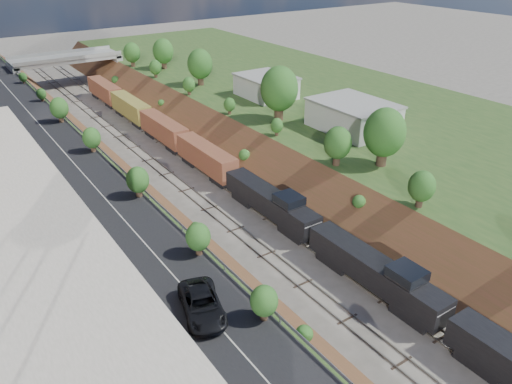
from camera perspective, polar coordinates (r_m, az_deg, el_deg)
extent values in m
cube|color=#2D4F20|center=(90.73, 11.56, 8.10)|extent=(44.00, 180.00, 5.00)
cube|color=brown|center=(69.50, -15.32, -0.55)|extent=(10.00, 180.00, 10.00)
cube|color=brown|center=(78.23, -0.13, 3.62)|extent=(10.00, 180.00, 10.00)
cube|color=gray|center=(72.13, -9.11, 1.24)|extent=(1.58, 180.00, 0.18)
cube|color=gray|center=(74.22, -5.51, 2.23)|extent=(1.58, 180.00, 0.18)
cube|color=black|center=(66.32, -19.46, 2.33)|extent=(8.00, 180.00, 0.10)
cube|color=#99999E|center=(67.10, -16.20, 3.57)|extent=(0.06, 171.00, 0.30)
cube|color=brown|center=(44.97, -26.85, -9.97)|extent=(14.00, 62.00, 2.20)
cube|color=gray|center=(125.89, -25.81, 11.53)|extent=(1.50, 8.00, 6.20)
cube|color=gray|center=(131.14, -15.80, 13.68)|extent=(1.50, 8.00, 6.20)
cube|color=gray|center=(127.39, -20.95, 14.01)|extent=(24.00, 8.00, 1.00)
cube|color=gray|center=(123.42, -20.51, 14.10)|extent=(24.00, 0.30, 0.80)
cube|color=gray|center=(131.06, -21.48, 14.61)|extent=(24.00, 0.30, 0.80)
cube|color=silver|center=(77.55, 11.01, 8.44)|extent=(9.00, 12.00, 4.00)
cube|color=silver|center=(93.38, 1.16, 11.93)|extent=(8.00, 10.00, 3.60)
cylinder|color=#473323|center=(65.66, 14.18, 4.04)|extent=(1.30, 1.30, 2.62)
ellipsoid|color=#2F5F21|center=(64.54, 14.49, 6.62)|extent=(5.25, 5.25, 6.30)
cylinder|color=#473323|center=(36.43, 5.80, -17.27)|extent=(0.66, 0.66, 1.22)
ellipsoid|color=#2F5F21|center=(35.43, 5.92, -15.56)|extent=(2.45, 2.45, 2.94)
cube|color=black|center=(50.42, 13.39, -8.73)|extent=(2.73, 16.37, 2.52)
cube|color=black|center=(61.31, 1.64, -1.08)|extent=(2.73, 16.37, 2.52)
cube|color=brown|center=(92.63, -12.55, 8.42)|extent=(2.73, 58.56, 3.27)
imported|color=black|center=(39.32, -6.19, -12.66)|extent=(4.57, 6.87, 1.75)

